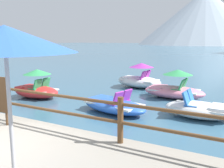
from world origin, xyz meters
name	(u,v)px	position (x,y,z in m)	size (l,w,h in m)	color
ground_plane	(220,55)	(0.00, 40.00, 0.00)	(200.00, 200.00, 0.00)	#38607A
dock_railing	(33,101)	(0.00, 1.55, 0.98)	(23.92, 0.12, 0.95)	brown
beach_umbrella	(5,42)	(2.06, -0.80, 2.45)	(1.70, 1.70, 2.24)	#B2B2B7
pedal_boat_1	(199,109)	(3.23, 5.40, 0.27)	(2.19, 1.31, 0.85)	white
pedal_boat_2	(174,89)	(1.77, 7.78, 0.39)	(2.58, 1.32, 1.22)	pink
pedal_boat_3	(139,79)	(-0.47, 9.29, 0.43)	(2.46, 1.48, 1.27)	white
pedal_boat_5	(36,88)	(-3.41, 5.00, 0.41)	(2.17, 1.26, 1.23)	red
pedal_boat_6	(114,105)	(0.55, 4.63, 0.24)	(2.67, 1.65, 0.81)	blue
distant_peak	(204,17)	(-15.48, 116.07, 11.64)	(56.50, 56.50, 23.28)	#9EADBC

